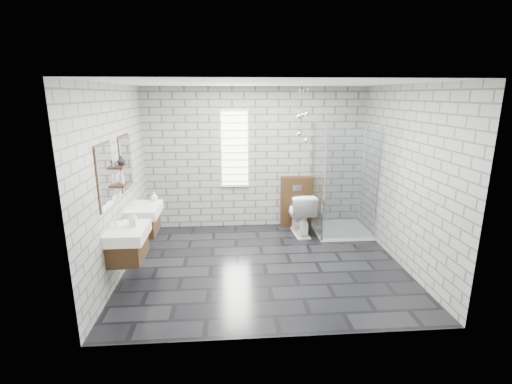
{
  "coord_description": "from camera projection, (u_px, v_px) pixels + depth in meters",
  "views": [
    {
      "loc": [
        -0.53,
        -5.26,
        2.55
      ],
      "look_at": [
        -0.1,
        0.35,
        1.07
      ],
      "focal_mm": 26.0,
      "sensor_mm": 36.0,
      "label": 1
    }
  ],
  "objects": [
    {
      "name": "wall_right",
      "position": [
        404.0,
        177.0,
        5.57
      ],
      "size": [
        0.02,
        3.6,
        2.7
      ],
      "primitive_type": "cube",
      "color": "#9A9B96",
      "rests_on": "floor"
    },
    {
      "name": "soap_bottle_a",
      "position": [
        133.0,
        219.0,
        4.91
      ],
      "size": [
        0.1,
        0.1,
        0.21
      ],
      "primitive_type": "imported",
      "rotation": [
        0.0,
        0.0,
        0.03
      ],
      "color": "#B2B2B2",
      "rests_on": "vanity_left"
    },
    {
      "name": "window",
      "position": [
        235.0,
        149.0,
        7.05
      ],
      "size": [
        0.56,
        0.05,
        1.48
      ],
      "color": "white",
      "rests_on": "wall_back"
    },
    {
      "name": "cistern_panel",
      "position": [
        296.0,
        202.0,
        7.33
      ],
      "size": [
        0.6,
        0.2,
        1.0
      ],
      "primitive_type": "cube",
      "color": "#3E2713",
      "rests_on": "floor"
    },
    {
      "name": "shower_enclosure",
      "position": [
        338.0,
        208.0,
        6.88
      ],
      "size": [
        1.0,
        1.0,
        2.03
      ],
      "color": "white",
      "rests_on": "floor"
    },
    {
      "name": "ceiling",
      "position": [
        265.0,
        82.0,
        5.07
      ],
      "size": [
        4.2,
        3.6,
        0.02
      ],
      "primitive_type": "cube",
      "color": "white",
      "rests_on": "wall_back"
    },
    {
      "name": "vanity_right",
      "position": [
        142.0,
        212.0,
        5.86
      ],
      "size": [
        0.47,
        0.7,
        1.57
      ],
      "color": "#3E2713",
      "rests_on": "wall_left"
    },
    {
      "name": "vase",
      "position": [
        121.0,
        161.0,
        5.18
      ],
      "size": [
        0.16,
        0.16,
        0.12
      ],
      "primitive_type": "imported",
      "rotation": [
        0.0,
        0.0,
        -0.41
      ],
      "color": "#B2B2B2",
      "rests_on": "shelf_upper"
    },
    {
      "name": "wall_left",
      "position": [
        117.0,
        182.0,
        5.26
      ],
      "size": [
        0.02,
        3.6,
        2.7
      ],
      "primitive_type": "cube",
      "color": "#9A9B96",
      "rests_on": "floor"
    },
    {
      "name": "wall_back",
      "position": [
        255.0,
        159.0,
        7.16
      ],
      "size": [
        4.2,
        0.02,
        2.7
      ],
      "primitive_type": "cube",
      "color": "#9A9B96",
      "rests_on": "floor"
    },
    {
      "name": "shelf_upper",
      "position": [
        120.0,
        167.0,
        5.16
      ],
      "size": [
        0.14,
        0.3,
        0.03
      ],
      "primitive_type": "cube",
      "color": "#3E2713",
      "rests_on": "wall_left"
    },
    {
      "name": "shelf_lower",
      "position": [
        122.0,
        185.0,
        5.22
      ],
      "size": [
        0.14,
        0.3,
        0.03
      ],
      "primitive_type": "cube",
      "color": "#3E2713",
      "rests_on": "wall_left"
    },
    {
      "name": "flush_plate",
      "position": [
        298.0,
        188.0,
        7.15
      ],
      "size": [
        0.18,
        0.01,
        0.12
      ],
      "primitive_type": "cube",
      "color": "silver",
      "rests_on": "cistern_panel"
    },
    {
      "name": "soap_bottle_b",
      "position": [
        154.0,
        196.0,
        6.11
      ],
      "size": [
        0.15,
        0.15,
        0.15
      ],
      "primitive_type": "imported",
      "rotation": [
        0.0,
        0.0,
        -0.34
      ],
      "color": "#B2B2B2",
      "rests_on": "vanity_right"
    },
    {
      "name": "pendant_cluster",
      "position": [
        303.0,
        123.0,
        6.61
      ],
      "size": [
        0.25,
        0.23,
        0.99
      ],
      "color": "silver",
      "rests_on": "ceiling"
    },
    {
      "name": "floor",
      "position": [
        264.0,
        265.0,
        5.76
      ],
      "size": [
        4.2,
        3.6,
        0.02
      ],
      "primitive_type": "cube",
      "color": "black",
      "rests_on": "ground"
    },
    {
      "name": "wall_front",
      "position": [
        283.0,
        220.0,
        3.67
      ],
      "size": [
        4.2,
        0.02,
        2.7
      ],
      "primitive_type": "cube",
      "color": "#9A9B96",
      "rests_on": "floor"
    },
    {
      "name": "toilet",
      "position": [
        300.0,
        213.0,
        6.93
      ],
      "size": [
        0.5,
        0.81,
        0.8
      ],
      "primitive_type": "imported",
      "rotation": [
        0.0,
        0.0,
        3.21
      ],
      "color": "white",
      "rests_on": "floor"
    },
    {
      "name": "soap_bottle_c",
      "position": [
        121.0,
        177.0,
        5.17
      ],
      "size": [
        0.08,
        0.08,
        0.19
      ],
      "primitive_type": "imported",
      "rotation": [
        0.0,
        0.0,
        0.12
      ],
      "color": "#B2B2B2",
      "rests_on": "shelf_lower"
    },
    {
      "name": "vanity_left",
      "position": [
        125.0,
        234.0,
        4.91
      ],
      "size": [
        0.47,
        0.7,
        1.57
      ],
      "color": "#3E2713",
      "rests_on": "wall_left"
    }
  ]
}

